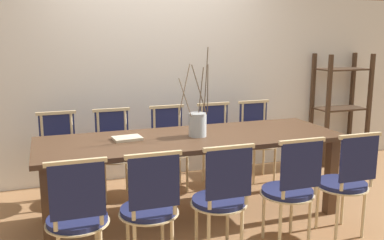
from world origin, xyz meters
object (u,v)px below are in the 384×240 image
(dining_table, at_px, (192,147))
(book_stack, at_px, (127,138))
(shelving_rack, at_px, (340,109))
(chair_far_center, at_px, (170,145))
(vase_centerpiece, at_px, (198,124))
(chair_near_center, at_px, (221,196))

(dining_table, xyz_separation_m, book_stack, (-0.56, 0.08, 0.10))
(book_stack, bearing_deg, shelving_rack, 17.97)
(chair_far_center, distance_m, shelving_rack, 2.39)
(chair_far_center, xyz_separation_m, vase_centerpiece, (0.03, -0.77, 0.38))
(shelving_rack, bearing_deg, dining_table, -156.51)
(book_stack, bearing_deg, vase_centerpiece, -7.67)
(chair_near_center, xyz_separation_m, chair_far_center, (0.05, 1.53, 0.00))
(chair_far_center, height_order, shelving_rack, shelving_rack)
(dining_table, distance_m, book_stack, 0.58)
(dining_table, xyz_separation_m, chair_near_center, (-0.04, -0.76, -0.18))
(dining_table, height_order, book_stack, book_stack)
(vase_centerpiece, relative_size, shelving_rack, 0.56)
(chair_far_center, bearing_deg, book_stack, 49.65)
(chair_near_center, height_order, shelving_rack, shelving_rack)
(book_stack, bearing_deg, chair_near_center, -58.02)
(chair_near_center, bearing_deg, shelving_rack, 36.63)
(chair_near_center, xyz_separation_m, book_stack, (-0.53, 0.84, 0.28))
(dining_table, height_order, chair_far_center, chair_far_center)
(dining_table, relative_size, chair_near_center, 3.00)
(chair_near_center, bearing_deg, vase_centerpiece, 83.41)
(chair_far_center, bearing_deg, chair_near_center, 87.98)
(book_stack, bearing_deg, chair_far_center, 49.65)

